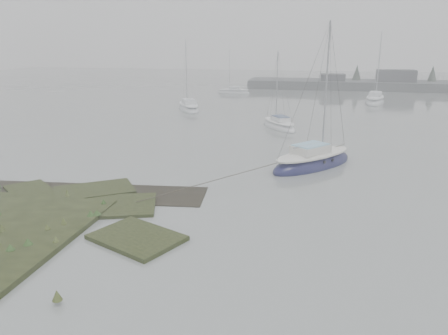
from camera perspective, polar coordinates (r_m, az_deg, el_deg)
ground at (r=46.86m, az=2.67°, el=6.62°), size 160.00×160.00×0.00m
far_shoreline at (r=80.27m, az=26.20°, el=9.61°), size 60.00×8.00×4.15m
sailboat_main at (r=28.62m, az=11.48°, el=0.74°), size 6.13×6.73×9.71m
sailboat_white at (r=40.93m, az=7.21°, el=5.45°), size 4.30×5.37×7.43m
sailboat_far_a at (r=51.47m, az=-4.64°, el=7.75°), size 4.65×6.29×8.57m
sailboat_far_b at (r=60.68m, az=19.09°, el=8.23°), size 3.58×7.15×9.65m
sailboat_far_c at (r=68.21m, az=1.26°, el=9.82°), size 5.06×1.86×7.04m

